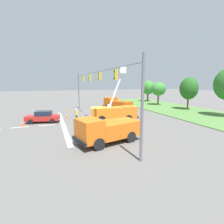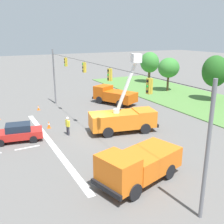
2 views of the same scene
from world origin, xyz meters
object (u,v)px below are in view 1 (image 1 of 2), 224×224
(traffic_cone_mid_left, at_px, (67,116))
(traffic_cone_mid_right, at_px, (66,109))
(road_worker, at_px, (76,114))
(traffic_cone_near_bucket, at_px, (22,123))
(tree_far_west, at_px, (148,88))
(tree_centre, at_px, (189,89))
(tree_west, at_px, (159,89))
(utility_truck_bucket_lift, at_px, (114,111))
(utility_truck_support_near, at_px, (117,104))
(traffic_cone_foreground_left, at_px, (39,112))
(sedan_red, at_px, (43,117))
(traffic_cone_foreground_right, at_px, (133,114))
(utility_truck_support_far, at_px, (107,129))

(traffic_cone_mid_left, relative_size, traffic_cone_mid_right, 1.17)
(road_worker, xyz_separation_m, traffic_cone_near_bucket, (0.35, -6.74, -0.65))
(tree_far_west, height_order, tree_centre, tree_centre)
(tree_west, bearing_deg, utility_truck_bucket_lift, -51.32)
(traffic_cone_mid_left, bearing_deg, traffic_cone_near_bucket, -61.61)
(utility_truck_support_near, bearing_deg, traffic_cone_foreground_left, -89.64)
(tree_far_west, xyz_separation_m, sedan_red, (18.07, -27.00, -3.08))
(traffic_cone_mid_right, distance_m, traffic_cone_near_bucket, 11.85)
(traffic_cone_mid_left, xyz_separation_m, traffic_cone_mid_right, (-7.03, 0.57, -0.06))
(tree_far_west, bearing_deg, traffic_cone_foreground_right, -36.81)
(utility_truck_support_far, xyz_separation_m, traffic_cone_near_bucket, (-9.42, -8.05, -0.87))
(utility_truck_bucket_lift, relative_size, traffic_cone_mid_left, 10.05)
(tree_far_west, relative_size, utility_truck_support_near, 0.91)
(traffic_cone_mid_right, bearing_deg, traffic_cone_foreground_right, 45.63)
(tree_centre, bearing_deg, utility_truck_bucket_lift, -75.05)
(traffic_cone_mid_left, bearing_deg, utility_truck_support_near, 117.53)
(traffic_cone_mid_right, bearing_deg, traffic_cone_mid_left, -4.63)
(sedan_red, bearing_deg, utility_truck_support_far, 28.41)
(utility_truck_bucket_lift, bearing_deg, tree_centre, 104.95)
(utility_truck_support_near, xyz_separation_m, utility_truck_support_far, (17.82, -7.86, 0.04))
(road_worker, bearing_deg, traffic_cone_near_bucket, -87.02)
(tree_far_west, bearing_deg, traffic_cone_near_bucket, -56.93)
(utility_truck_bucket_lift, relative_size, traffic_cone_mid_right, 11.74)
(utility_truck_support_near, distance_m, road_worker, 12.20)
(utility_truck_support_far, xyz_separation_m, sedan_red, (-10.49, -5.67, -0.43))
(utility_truck_support_near, xyz_separation_m, traffic_cone_near_bucket, (8.40, -15.91, -0.83))
(tree_west, distance_m, tree_centre, 8.15)
(tree_centre, bearing_deg, utility_truck_support_far, -58.57)
(utility_truck_support_near, relative_size, traffic_cone_foreground_left, 10.09)
(tree_far_west, bearing_deg, tree_centre, -2.13)
(utility_truck_support_near, height_order, traffic_cone_foreground_left, utility_truck_support_near)
(traffic_cone_mid_left, bearing_deg, traffic_cone_foreground_right, 77.47)
(utility_truck_bucket_lift, height_order, traffic_cone_mid_left, utility_truck_bucket_lift)
(utility_truck_support_near, xyz_separation_m, traffic_cone_mid_right, (-1.68, -9.69, -0.88))
(tree_west, distance_m, traffic_cone_near_bucket, 29.90)
(tree_far_west, distance_m, utility_truck_support_near, 17.43)
(tree_centre, relative_size, traffic_cone_mid_right, 10.05)
(tree_centre, distance_m, traffic_cone_foreground_right, 13.86)
(sedan_red, bearing_deg, road_worker, 80.71)
(road_worker, xyz_separation_m, traffic_cone_foreground_left, (-7.96, -5.30, -0.70))
(traffic_cone_foreground_left, distance_m, traffic_cone_mid_left, 6.73)
(tree_west, xyz_separation_m, utility_truck_support_far, (20.71, -19.41, -2.60))
(utility_truck_support_far, bearing_deg, sedan_red, -151.59)
(utility_truck_support_near, bearing_deg, traffic_cone_mid_left, -62.47)
(utility_truck_bucket_lift, xyz_separation_m, traffic_cone_foreground_right, (-2.13, 3.95, -0.99))
(tree_far_west, xyz_separation_m, utility_truck_support_far, (28.56, -21.33, -2.65))
(traffic_cone_near_bucket, bearing_deg, traffic_cone_mid_right, 148.33)
(road_worker, height_order, traffic_cone_foreground_right, road_worker)
(sedan_red, height_order, traffic_cone_mid_right, sedan_red)
(traffic_cone_foreground_left, xyz_separation_m, traffic_cone_mid_right, (-1.77, 4.77, -0.00))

